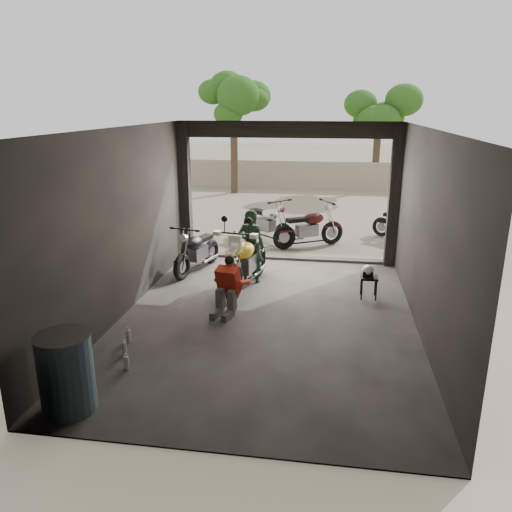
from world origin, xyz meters
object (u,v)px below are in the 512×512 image
(outside_bike_c, at_px, (402,222))
(left_bike, at_px, (197,248))
(main_bike, at_px, (247,257))
(outside_bike_a, at_px, (267,219))
(oil_drum, at_px, (66,374))
(outside_bike_b, at_px, (309,225))
(rider, at_px, (251,247))
(sign_post, at_px, (443,203))
(stool, at_px, (369,280))
(helmet, at_px, (368,271))
(mechanic, at_px, (226,288))

(outside_bike_c, bearing_deg, left_bike, 157.62)
(main_bike, xyz_separation_m, outside_bike_c, (3.54, 4.29, -0.14))
(outside_bike_a, relative_size, oil_drum, 1.77)
(outside_bike_b, distance_m, oil_drum, 8.09)
(main_bike, distance_m, rider, 0.37)
(oil_drum, xyz_separation_m, sign_post, (5.50, 6.78, 0.92))
(oil_drum, bearing_deg, outside_bike_a, 80.67)
(left_bike, xyz_separation_m, stool, (3.64, -1.08, -0.17))
(outside_bike_c, relative_size, rider, 0.98)
(stool, relative_size, helmet, 1.91)
(stool, bearing_deg, left_bike, 163.46)
(outside_bike_c, bearing_deg, outside_bike_b, 145.30)
(outside_bike_c, relative_size, helmet, 6.53)
(stool, xyz_separation_m, helmet, (-0.03, 0.04, 0.18))
(outside_bike_a, bearing_deg, rider, -135.18)
(outside_bike_c, xyz_separation_m, helmet, (-1.19, -4.46, 0.04))
(outside_bike_b, distance_m, sign_post, 3.27)
(mechanic, bearing_deg, outside_bike_b, 88.99)
(stool, bearing_deg, oil_drum, -131.62)
(outside_bike_a, distance_m, rider, 3.30)
(outside_bike_b, distance_m, outside_bike_c, 2.69)
(helmet, xyz_separation_m, sign_post, (1.75, 2.48, 0.86))
(stool, bearing_deg, main_bike, 174.93)
(oil_drum, distance_m, sign_post, 8.78)
(rider, bearing_deg, sign_post, -145.79)
(outside_bike_a, height_order, helmet, outside_bike_a)
(left_bike, distance_m, rider, 1.40)
(rider, xyz_separation_m, stool, (2.35, -0.56, -0.40))
(main_bike, xyz_separation_m, rider, (0.03, 0.35, 0.12))
(left_bike, relative_size, sign_post, 0.75)
(rider, distance_m, stool, 2.45)
(left_bike, height_order, stool, left_bike)
(stool, bearing_deg, rider, 166.56)
(oil_drum, relative_size, sign_post, 0.47)
(main_bike, distance_m, helmet, 2.36)
(oil_drum, bearing_deg, sign_post, 50.94)
(left_bike, xyz_separation_m, mechanic, (1.13, -2.27, -0.04))
(main_bike, relative_size, mechanic, 1.94)
(left_bike, relative_size, outside_bike_a, 0.91)
(oil_drum, bearing_deg, helmet, 48.84)
(outside_bike_b, height_order, rider, rider)
(mechanic, relative_size, oil_drum, 1.02)
(helmet, bearing_deg, oil_drum, -136.97)
(sign_post, bearing_deg, outside_bike_c, 82.87)
(main_bike, xyz_separation_m, sign_post, (4.10, 2.31, 0.76))
(left_bike, height_order, helmet, left_bike)
(outside_bike_b, relative_size, rider, 1.13)
(stool, bearing_deg, outside_bike_c, 75.59)
(rider, bearing_deg, outside_bike_c, -123.19)
(outside_bike_c, relative_size, sign_post, 0.71)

